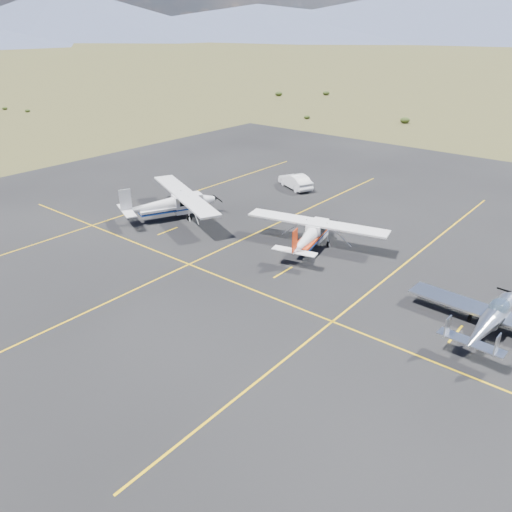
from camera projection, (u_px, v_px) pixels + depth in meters
ground at (414, 291)px, 29.65m from camera, size 1600.00×1600.00×0.00m
apron at (315, 259)px, 33.67m from camera, size 72.00×72.00×0.02m
aircraft_low_wing at (493, 317)px, 25.21m from camera, size 6.62×9.23×2.01m
aircraft_cessna at (311, 234)px, 34.67m from camera, size 6.61×10.24×2.59m
aircraft_plain at (171, 203)px, 40.09m from camera, size 8.52×11.31×2.96m
sedan at (295, 181)px, 47.83m from camera, size 3.12×4.50×1.41m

